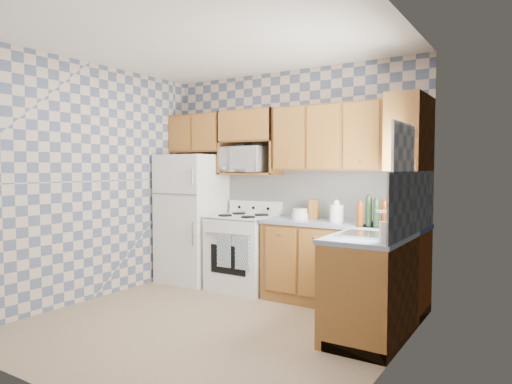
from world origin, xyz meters
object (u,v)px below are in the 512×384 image
stove_body (243,253)px  electric_kettle (337,213)px  microwave (246,160)px  refrigerator (192,218)px

stove_body → electric_kettle: (1.24, -0.03, 0.56)m
microwave → refrigerator: bearing=-163.5°
stove_body → microwave: (-0.07, 0.17, 1.16)m
microwave → electric_kettle: bearing=-7.1°
stove_body → microwave: size_ratio=1.51×
refrigerator → electric_kettle: bearing=-0.1°
stove_body → electric_kettle: size_ratio=4.76×
refrigerator → microwave: size_ratio=2.83×
electric_kettle → refrigerator: bearing=179.9°
stove_body → electric_kettle: electric_kettle is taller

